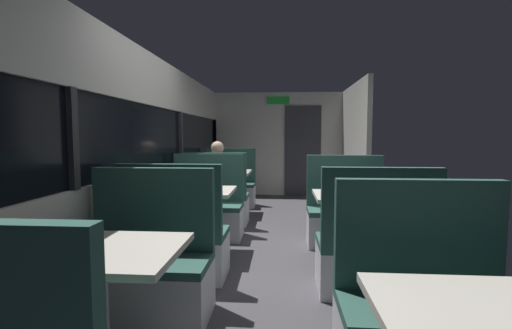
{
  "coord_description": "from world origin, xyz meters",
  "views": [
    {
      "loc": [
        0.11,
        -3.94,
        1.35
      ],
      "look_at": [
        -0.43,
        3.31,
        0.76
      ],
      "focal_mm": 25.33,
      "sensor_mm": 36.0,
      "label": 1
    }
  ],
  "objects_px": {
    "bench_rear_aisle_facing_end": "(375,256)",
    "dining_table_near_window": "(98,266)",
    "bench_rear_aisle_facing_entry": "(346,218)",
    "coffee_cup_primary": "(219,169)",
    "bench_mid_window_facing_entry": "(207,212)",
    "bench_front_aisle_facing_entry": "(426,324)",
    "bench_near_window_facing_entry": "(147,273)",
    "coffee_cup_secondary": "(210,185)",
    "dining_table_rear_aisle": "(358,204)",
    "seated_passenger": "(217,188)",
    "bench_far_window_facing_entry": "(230,189)",
    "bench_mid_window_facing_end": "(176,244)",
    "dining_table_mid_window": "(193,198)",
    "dining_table_far_window": "(224,177)",
    "bench_far_window_facing_end": "(217,202)"
  },
  "relations": [
    {
      "from": "bench_rear_aisle_facing_end",
      "to": "dining_table_near_window",
      "type": "bearing_deg",
      "value": -145.83
    },
    {
      "from": "bench_rear_aisle_facing_entry",
      "to": "coffee_cup_primary",
      "type": "bearing_deg",
      "value": 139.78
    },
    {
      "from": "bench_mid_window_facing_entry",
      "to": "coffee_cup_primary",
      "type": "height_order",
      "value": "bench_mid_window_facing_entry"
    },
    {
      "from": "dining_table_near_window",
      "to": "bench_rear_aisle_facing_end",
      "type": "distance_m",
      "value": 2.19
    },
    {
      "from": "bench_front_aisle_facing_entry",
      "to": "dining_table_near_window",
      "type": "bearing_deg",
      "value": -176.82
    },
    {
      "from": "bench_near_window_facing_entry",
      "to": "bench_mid_window_facing_entry",
      "type": "distance_m",
      "value": 2.11
    },
    {
      "from": "bench_front_aisle_facing_entry",
      "to": "coffee_cup_secondary",
      "type": "xyz_separation_m",
      "value": [
        -1.61,
        2.09,
        0.46
      ]
    },
    {
      "from": "dining_table_rear_aisle",
      "to": "bench_rear_aisle_facing_end",
      "type": "height_order",
      "value": "bench_rear_aisle_facing_end"
    },
    {
      "from": "bench_near_window_facing_entry",
      "to": "seated_passenger",
      "type": "xyz_separation_m",
      "value": [
        0.0,
        2.9,
        0.21
      ]
    },
    {
      "from": "bench_rear_aisle_facing_entry",
      "to": "coffee_cup_secondary",
      "type": "height_order",
      "value": "bench_rear_aisle_facing_entry"
    },
    {
      "from": "bench_near_window_facing_entry",
      "to": "coffee_cup_secondary",
      "type": "height_order",
      "value": "bench_near_window_facing_entry"
    },
    {
      "from": "dining_table_rear_aisle",
      "to": "coffee_cup_primary",
      "type": "relative_size",
      "value": 10.0
    },
    {
      "from": "bench_far_window_facing_entry",
      "to": "dining_table_rear_aisle",
      "type": "bearing_deg",
      "value": -59.29
    },
    {
      "from": "bench_rear_aisle_facing_end",
      "to": "bench_mid_window_facing_entry",
      "type": "bearing_deg",
      "value": 138.23
    },
    {
      "from": "bench_near_window_facing_entry",
      "to": "bench_mid_window_facing_entry",
      "type": "relative_size",
      "value": 1.0
    },
    {
      "from": "bench_mid_window_facing_end",
      "to": "seated_passenger",
      "type": "height_order",
      "value": "seated_passenger"
    },
    {
      "from": "dining_table_mid_window",
      "to": "coffee_cup_primary",
      "type": "distance_m",
      "value": 2.09
    },
    {
      "from": "dining_table_far_window",
      "to": "bench_front_aisle_facing_entry",
      "type": "xyz_separation_m",
      "value": [
        1.79,
        -4.13,
        -0.31
      ]
    },
    {
      "from": "dining_table_far_window",
      "to": "bench_far_window_facing_end",
      "type": "bearing_deg",
      "value": -90.0
    },
    {
      "from": "dining_table_near_window",
      "to": "bench_front_aisle_facing_entry",
      "type": "relative_size",
      "value": 0.82
    },
    {
      "from": "bench_near_window_facing_entry",
      "to": "dining_table_mid_window",
      "type": "relative_size",
      "value": 1.22
    },
    {
      "from": "dining_table_near_window",
      "to": "dining_table_mid_window",
      "type": "bearing_deg",
      "value": 90.0
    },
    {
      "from": "dining_table_mid_window",
      "to": "bench_far_window_facing_end",
      "type": "distance_m",
      "value": 1.45
    },
    {
      "from": "dining_table_rear_aisle",
      "to": "seated_passenger",
      "type": "height_order",
      "value": "seated_passenger"
    },
    {
      "from": "bench_far_window_facing_entry",
      "to": "bench_front_aisle_facing_entry",
      "type": "relative_size",
      "value": 1.0
    },
    {
      "from": "dining_table_mid_window",
      "to": "bench_rear_aisle_facing_entry",
      "type": "xyz_separation_m",
      "value": [
        1.79,
        0.5,
        -0.31
      ]
    },
    {
      "from": "seated_passenger",
      "to": "coffee_cup_primary",
      "type": "xyz_separation_m",
      "value": [
        -0.08,
        0.6,
        0.25
      ]
    },
    {
      "from": "bench_near_window_facing_entry",
      "to": "bench_front_aisle_facing_entry",
      "type": "distance_m",
      "value": 1.89
    },
    {
      "from": "bench_mid_window_facing_entry",
      "to": "bench_rear_aisle_facing_end",
      "type": "bearing_deg",
      "value": -41.77
    },
    {
      "from": "bench_far_window_facing_entry",
      "to": "coffee_cup_secondary",
      "type": "xyz_separation_m",
      "value": [
        0.18,
        -2.74,
        0.46
      ]
    },
    {
      "from": "bench_front_aisle_facing_entry",
      "to": "bench_mid_window_facing_entry",
      "type": "bearing_deg",
      "value": 123.4
    },
    {
      "from": "dining_table_far_window",
      "to": "bench_rear_aisle_facing_entry",
      "type": "relative_size",
      "value": 0.82
    },
    {
      "from": "bench_mid_window_facing_entry",
      "to": "bench_rear_aisle_facing_end",
      "type": "distance_m",
      "value": 2.4
    },
    {
      "from": "coffee_cup_primary",
      "to": "bench_far_window_facing_end",
      "type": "bearing_deg",
      "value": -82.87
    },
    {
      "from": "dining_table_mid_window",
      "to": "seated_passenger",
      "type": "relative_size",
      "value": 0.71
    },
    {
      "from": "dining_table_mid_window",
      "to": "dining_table_far_window",
      "type": "height_order",
      "value": "same"
    },
    {
      "from": "bench_mid_window_facing_entry",
      "to": "dining_table_rear_aisle",
      "type": "height_order",
      "value": "bench_mid_window_facing_entry"
    },
    {
      "from": "coffee_cup_secondary",
      "to": "dining_table_mid_window",
      "type": "bearing_deg",
      "value": -157.35
    },
    {
      "from": "bench_near_window_facing_entry",
      "to": "dining_table_rear_aisle",
      "type": "xyz_separation_m",
      "value": [
        1.79,
        1.22,
        0.31
      ]
    },
    {
      "from": "dining_table_near_window",
      "to": "seated_passenger",
      "type": "relative_size",
      "value": 0.71
    },
    {
      "from": "bench_far_window_facing_end",
      "to": "bench_rear_aisle_facing_entry",
      "type": "height_order",
      "value": "same"
    },
    {
      "from": "bench_far_window_facing_entry",
      "to": "bench_rear_aisle_facing_entry",
      "type": "distance_m",
      "value": 2.93
    },
    {
      "from": "dining_table_near_window",
      "to": "coffee_cup_secondary",
      "type": "bearing_deg",
      "value": 85.37
    },
    {
      "from": "dining_table_near_window",
      "to": "bench_near_window_facing_entry",
      "type": "distance_m",
      "value": 0.77
    },
    {
      "from": "bench_far_window_facing_end",
      "to": "bench_far_window_facing_entry",
      "type": "relative_size",
      "value": 1.0
    },
    {
      "from": "bench_far_window_facing_entry",
      "to": "bench_far_window_facing_end",
      "type": "bearing_deg",
      "value": -90.0
    },
    {
      "from": "bench_far_window_facing_end",
      "to": "bench_front_aisle_facing_entry",
      "type": "relative_size",
      "value": 1.0
    },
    {
      "from": "bench_mid_window_facing_entry",
      "to": "bench_mid_window_facing_end",
      "type": "bearing_deg",
      "value": -90.0
    },
    {
      "from": "bench_rear_aisle_facing_end",
      "to": "seated_passenger",
      "type": "relative_size",
      "value": 0.87
    },
    {
      "from": "bench_mid_window_facing_entry",
      "to": "bench_far_window_facing_entry",
      "type": "bearing_deg",
      "value": 90.0
    }
  ]
}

